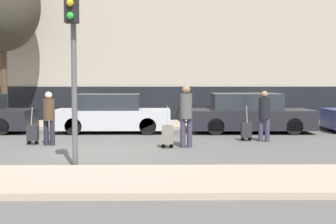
{
  "coord_description": "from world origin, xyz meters",
  "views": [
    {
      "loc": [
        1.71,
        -12.42,
        1.96
      ],
      "look_at": [
        1.91,
        1.8,
        0.95
      ],
      "focal_mm": 50.0,
      "sensor_mm": 36.0,
      "label": 1
    }
  ],
  "objects_px": {
    "parked_car_1": "(112,114)",
    "parked_bicycle": "(197,114)",
    "parked_car_2": "(249,114)",
    "pedestrian_right": "(264,113)",
    "bare_tree_near_crossing": "(2,6)",
    "pedestrian_left": "(49,115)",
    "pedestrian_center": "(186,112)",
    "traffic_light": "(73,39)",
    "trolley_center": "(167,135)",
    "trolley_right": "(246,130)",
    "trolley_left": "(33,133)"
  },
  "relations": [
    {
      "from": "pedestrian_left",
      "to": "trolley_right",
      "type": "bearing_deg",
      "value": 24.73
    },
    {
      "from": "pedestrian_right",
      "to": "pedestrian_center",
      "type": "bearing_deg",
      "value": -136.45
    },
    {
      "from": "parked_car_2",
      "to": "trolley_right",
      "type": "xyz_separation_m",
      "value": [
        -0.53,
        -2.35,
        -0.32
      ]
    },
    {
      "from": "parked_car_2",
      "to": "trolley_right",
      "type": "distance_m",
      "value": 2.43
    },
    {
      "from": "parked_car_1",
      "to": "pedestrian_left",
      "type": "height_order",
      "value": "pedestrian_left"
    },
    {
      "from": "trolley_right",
      "to": "traffic_light",
      "type": "distance_m",
      "value": 6.93
    },
    {
      "from": "trolley_right",
      "to": "traffic_light",
      "type": "xyz_separation_m",
      "value": [
        -4.58,
        -4.6,
        2.45
      ]
    },
    {
      "from": "trolley_center",
      "to": "bare_tree_near_crossing",
      "type": "relative_size",
      "value": 0.18
    },
    {
      "from": "pedestrian_left",
      "to": "traffic_light",
      "type": "bearing_deg",
      "value": -52.73
    },
    {
      "from": "trolley_center",
      "to": "bare_tree_near_crossing",
      "type": "distance_m",
      "value": 10.39
    },
    {
      "from": "parked_car_1",
      "to": "pedestrian_center",
      "type": "bearing_deg",
      "value": -56.45
    },
    {
      "from": "bare_tree_near_crossing",
      "to": "pedestrian_right",
      "type": "bearing_deg",
      "value": -27.59
    },
    {
      "from": "pedestrian_left",
      "to": "pedestrian_center",
      "type": "xyz_separation_m",
      "value": [
        4.02,
        -0.5,
        0.12
      ]
    },
    {
      "from": "parked_car_1",
      "to": "pedestrian_left",
      "type": "relative_size",
      "value": 2.64
    },
    {
      "from": "parked_car_1",
      "to": "traffic_light",
      "type": "relative_size",
      "value": 1.06
    },
    {
      "from": "pedestrian_left",
      "to": "traffic_light",
      "type": "height_order",
      "value": "traffic_light"
    },
    {
      "from": "pedestrian_left",
      "to": "trolley_left",
      "type": "distance_m",
      "value": 0.78
    },
    {
      "from": "pedestrian_center",
      "to": "bare_tree_near_crossing",
      "type": "bearing_deg",
      "value": 127.49
    },
    {
      "from": "pedestrian_right",
      "to": "bare_tree_near_crossing",
      "type": "height_order",
      "value": "bare_tree_near_crossing"
    },
    {
      "from": "parked_car_1",
      "to": "pedestrian_left",
      "type": "distance_m",
      "value": 3.65
    },
    {
      "from": "traffic_light",
      "to": "parked_bicycle",
      "type": "xyz_separation_m",
      "value": [
        3.37,
        9.29,
        -2.31
      ]
    },
    {
      "from": "trolley_left",
      "to": "bare_tree_near_crossing",
      "type": "relative_size",
      "value": 0.16
    },
    {
      "from": "pedestrian_center",
      "to": "traffic_light",
      "type": "xyz_separation_m",
      "value": [
        -2.6,
        -3.2,
        1.78
      ]
    },
    {
      "from": "trolley_center",
      "to": "traffic_light",
      "type": "bearing_deg",
      "value": -123.7
    },
    {
      "from": "parked_car_1",
      "to": "parked_bicycle",
      "type": "bearing_deg",
      "value": 34.48
    },
    {
      "from": "parked_car_1",
      "to": "pedestrian_center",
      "type": "distance_m",
      "value": 4.59
    },
    {
      "from": "trolley_right",
      "to": "parked_bicycle",
      "type": "bearing_deg",
      "value": 104.38
    },
    {
      "from": "parked_car_1",
      "to": "pedestrian_right",
      "type": "height_order",
      "value": "pedestrian_right"
    },
    {
      "from": "trolley_center",
      "to": "parked_car_1",
      "type": "bearing_deg",
      "value": 116.9
    },
    {
      "from": "parked_car_2",
      "to": "parked_bicycle",
      "type": "bearing_deg",
      "value": 126.53
    },
    {
      "from": "trolley_left",
      "to": "bare_tree_near_crossing",
      "type": "xyz_separation_m",
      "value": [
        -2.72,
        5.69,
        4.63
      ]
    },
    {
      "from": "pedestrian_left",
      "to": "pedestrian_center",
      "type": "height_order",
      "value": "pedestrian_center"
    },
    {
      "from": "pedestrian_left",
      "to": "trolley_right",
      "type": "relative_size",
      "value": 1.42
    },
    {
      "from": "parked_car_2",
      "to": "trolley_center",
      "type": "distance_m",
      "value": 4.92
    },
    {
      "from": "trolley_left",
      "to": "pedestrian_center",
      "type": "height_order",
      "value": "pedestrian_center"
    },
    {
      "from": "parked_car_1",
      "to": "pedestrian_right",
      "type": "xyz_separation_m",
      "value": [
        5.03,
        -2.58,
        0.24
      ]
    },
    {
      "from": "trolley_left",
      "to": "bare_tree_near_crossing",
      "type": "height_order",
      "value": "bare_tree_near_crossing"
    },
    {
      "from": "traffic_light",
      "to": "parked_bicycle",
      "type": "distance_m",
      "value": 10.15
    },
    {
      "from": "pedestrian_left",
      "to": "pedestrian_right",
      "type": "bearing_deg",
      "value": 22.65
    },
    {
      "from": "parked_car_2",
      "to": "pedestrian_left",
      "type": "height_order",
      "value": "pedestrian_left"
    },
    {
      "from": "parked_car_1",
      "to": "parked_car_2",
      "type": "distance_m",
      "value": 5.04
    },
    {
      "from": "traffic_light",
      "to": "parked_car_2",
      "type": "bearing_deg",
      "value": 53.67
    },
    {
      "from": "parked_car_2",
      "to": "pedestrian_center",
      "type": "distance_m",
      "value": 4.52
    },
    {
      "from": "trolley_center",
      "to": "bare_tree_near_crossing",
      "type": "height_order",
      "value": "bare_tree_near_crossing"
    },
    {
      "from": "parked_car_2",
      "to": "pedestrian_right",
      "type": "xyz_separation_m",
      "value": [
        -0.01,
        -2.51,
        0.23
      ]
    },
    {
      "from": "trolley_center",
      "to": "parked_bicycle",
      "type": "distance_m",
      "value": 6.34
    },
    {
      "from": "parked_car_1",
      "to": "pedestrian_center",
      "type": "xyz_separation_m",
      "value": [
        2.53,
        -3.82,
        0.36
      ]
    },
    {
      "from": "parked_car_2",
      "to": "trolley_center",
      "type": "bearing_deg",
      "value": -128.32
    },
    {
      "from": "pedestrian_left",
      "to": "parked_car_1",
      "type": "bearing_deg",
      "value": 81.99
    },
    {
      "from": "pedestrian_center",
      "to": "trolley_left",
      "type": "bearing_deg",
      "value": 160.45
    }
  ]
}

